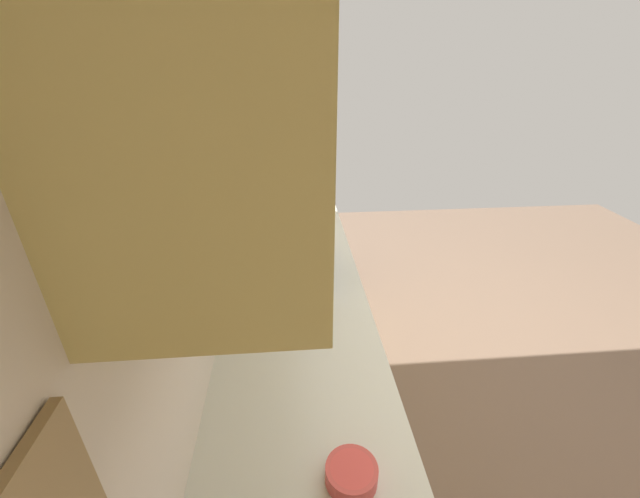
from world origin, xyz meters
name	(u,v)px	position (x,y,z in m)	size (l,w,h in m)	color
ground_plane	(493,389)	(0.00, 0.00, 0.00)	(6.17, 6.17, 0.00)	brown
wall_back	(209,199)	(0.00, 1.62, 1.34)	(3.97, 0.12, 2.68)	beige
counter_run	(300,398)	(-0.37, 1.25, 0.46)	(3.10, 0.66, 0.92)	#D7C86E
upper_cabinets	(241,50)	(-0.37, 1.39, 1.94)	(1.79, 0.35, 0.74)	#DDC66C
oven_range	(293,233)	(1.48, 1.23, 0.47)	(0.60, 0.67, 1.10)	#B7BABF
microwave	(290,248)	(0.03, 1.27, 1.07)	(0.51, 0.37, 0.30)	white
bowl	(352,473)	(-1.06, 1.13, 0.95)	(0.14, 0.14, 0.05)	#D84C47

